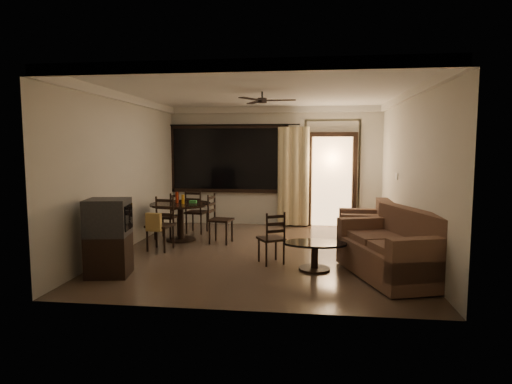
# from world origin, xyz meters

# --- Properties ---
(ground) EXTENTS (5.50, 5.50, 0.00)m
(ground) POSITION_xyz_m (0.00, 0.00, 0.00)
(ground) COLOR #7F6651
(ground) RESTS_ON ground
(room_shell) EXTENTS (5.50, 6.70, 5.50)m
(room_shell) POSITION_xyz_m (0.59, 1.77, 1.83)
(room_shell) COLOR beige
(room_shell) RESTS_ON ground
(dining_table) EXTENTS (1.19, 1.19, 0.97)m
(dining_table) POSITION_xyz_m (-1.71, 0.77, 0.59)
(dining_table) COLOR black
(dining_table) RESTS_ON ground
(dining_chair_west) EXTENTS (0.48, 0.48, 0.95)m
(dining_chair_west) POSITION_xyz_m (-2.04, 0.89, 0.28)
(dining_chair_west) COLOR black
(dining_chair_west) RESTS_ON ground
(dining_chair_east) EXTENTS (0.48, 0.48, 0.95)m
(dining_chair_east) POSITION_xyz_m (-0.89, 0.65, 0.28)
(dining_chair_east) COLOR black
(dining_chair_east) RESTS_ON ground
(dining_chair_south) EXTENTS (0.48, 0.53, 0.95)m
(dining_chair_south) POSITION_xyz_m (-1.84, -0.08, 0.31)
(dining_chair_south) COLOR black
(dining_chair_south) RESTS_ON ground
(dining_chair_north) EXTENTS (0.48, 0.48, 0.95)m
(dining_chair_north) POSITION_xyz_m (-1.60, 1.55, 0.28)
(dining_chair_north) COLOR black
(dining_chair_north) RESTS_ON ground
(tv_cabinet) EXTENTS (0.67, 0.62, 1.12)m
(tv_cabinet) POSITION_xyz_m (-2.05, -1.64, 0.56)
(tv_cabinet) COLOR black
(tv_cabinet) RESTS_ON ground
(sofa) EXTENTS (1.44, 1.97, 0.94)m
(sofa) POSITION_xyz_m (2.05, -1.22, 0.38)
(sofa) COLOR #472C21
(sofa) RESTS_ON ground
(armchair) EXTENTS (0.91, 0.91, 0.89)m
(armchair) POSITION_xyz_m (1.88, 0.39, 0.37)
(armchair) COLOR #472C21
(armchair) RESTS_ON ground
(coffee_table) EXTENTS (0.97, 0.58, 0.42)m
(coffee_table) POSITION_xyz_m (0.91, -1.00, 0.28)
(coffee_table) COLOR black
(coffee_table) RESTS_ON ground
(side_chair) EXTENTS (0.51, 0.51, 0.84)m
(side_chair) POSITION_xyz_m (0.23, -0.72, 0.25)
(side_chair) COLOR black
(side_chair) RESTS_ON ground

